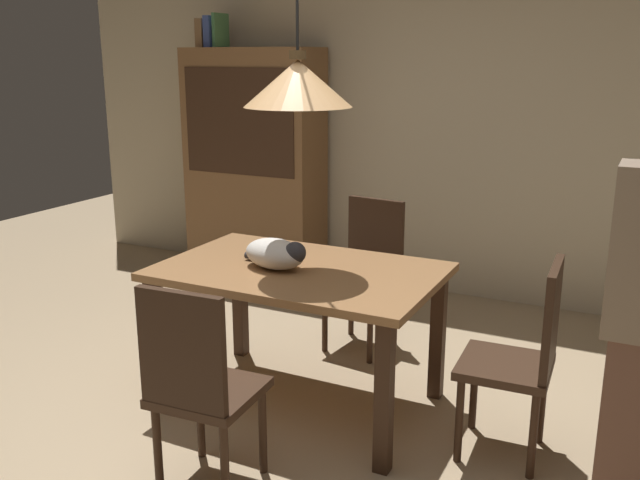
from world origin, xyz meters
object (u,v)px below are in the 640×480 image
at_px(hutch_bookcase, 255,170).
at_px(book_green_slim, 221,30).
at_px(chair_right_side, 524,352).
at_px(chair_far_back, 367,267).
at_px(book_blue_wide, 215,32).
at_px(pendant_lamp, 298,83).
at_px(dining_table, 299,287).
at_px(chair_near_front, 198,382).
at_px(cat_sleeping, 276,254).
at_px(book_brown_thick, 207,33).

height_order(hutch_bookcase, book_green_slim, book_green_slim).
bearing_deg(hutch_bookcase, chair_right_side, -35.74).
bearing_deg(book_green_slim, chair_far_back, -29.06).
bearing_deg(book_blue_wide, book_green_slim, 0.00).
xyz_separation_m(pendant_lamp, book_blue_wide, (-1.71, 1.80, 0.31)).
bearing_deg(book_green_slim, dining_table, -47.45).
bearing_deg(book_green_slim, chair_right_side, -32.88).
xyz_separation_m(chair_far_back, chair_right_side, (1.12, -0.87, 0.00)).
height_order(chair_far_back, book_blue_wide, book_blue_wide).
relative_size(chair_near_front, book_green_slim, 3.58).
height_order(cat_sleeping, pendant_lamp, pendant_lamp).
bearing_deg(dining_table, chair_right_side, 0.18).
bearing_deg(pendant_lamp, book_brown_thick, 134.75).
xyz_separation_m(chair_right_side, cat_sleeping, (-1.23, -0.06, 0.32)).
relative_size(book_blue_wide, book_green_slim, 0.92).
distance_m(pendant_lamp, hutch_bookcase, 2.39).
bearing_deg(cat_sleeping, book_brown_thick, 132.23).
xyz_separation_m(hutch_bookcase, book_brown_thick, (-0.42, 0.00, 1.07)).
distance_m(chair_near_front, chair_far_back, 1.76).
height_order(chair_near_front, hutch_bookcase, hutch_bookcase).
distance_m(dining_table, book_green_slim, 2.78).
distance_m(chair_near_front, book_brown_thick, 3.53).
xyz_separation_m(chair_near_front, book_brown_thick, (-1.79, 2.68, 1.45)).
bearing_deg(chair_right_side, chair_far_back, 142.00).
xyz_separation_m(dining_table, hutch_bookcase, (-1.37, 1.80, 0.24)).
bearing_deg(cat_sleeping, book_blue_wide, 130.94).
height_order(chair_near_front, book_blue_wide, book_blue_wide).
bearing_deg(chair_far_back, dining_table, -90.60).
xyz_separation_m(dining_table, book_brown_thick, (-1.79, 1.80, 1.31)).
xyz_separation_m(chair_right_side, book_blue_wide, (-2.84, 1.80, 1.46)).
bearing_deg(dining_table, chair_far_back, 89.40).
bearing_deg(hutch_bookcase, dining_table, -52.77).
distance_m(chair_near_front, pendant_lamp, 1.45).
height_order(dining_table, chair_near_front, chair_near_front).
xyz_separation_m(chair_near_front, chair_far_back, (0.00, 1.76, 0.00)).
distance_m(chair_right_side, cat_sleeping, 1.27).
relative_size(chair_right_side, pendant_lamp, 0.72).
xyz_separation_m(chair_far_back, book_brown_thick, (-1.80, 0.92, 1.45)).
xyz_separation_m(chair_far_back, pendant_lamp, (-0.01, -0.88, 1.15)).
xyz_separation_m(chair_near_front, chair_right_side, (1.12, 0.88, 0.00)).
height_order(chair_right_side, hutch_bookcase, hutch_bookcase).
xyz_separation_m(dining_table, chair_far_back, (0.01, 0.88, -0.14)).
distance_m(chair_near_front, hutch_bookcase, 3.03).
bearing_deg(chair_near_front, cat_sleeping, 97.17).
height_order(dining_table, chair_right_side, chair_right_side).
distance_m(chair_far_back, book_brown_thick, 2.49).
height_order(cat_sleeping, book_blue_wide, book_blue_wide).
distance_m(chair_far_back, cat_sleeping, 0.99).
relative_size(hutch_bookcase, book_brown_thick, 7.71).
height_order(hutch_bookcase, book_brown_thick, book_brown_thick).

